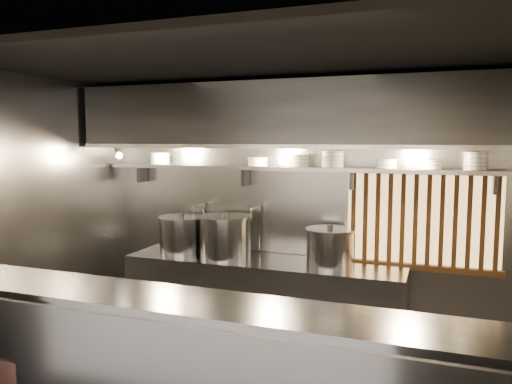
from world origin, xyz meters
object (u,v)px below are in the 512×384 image
Objects in this scene: heat_lamp at (118,150)px; stock_pot_left at (225,236)px; pendant_bulb at (283,161)px; stock_pot_mid at (182,234)px; stock_pot_right at (330,247)px.

stock_pot_left is (1.17, 0.28, -0.94)m from heat_lamp.
heat_lamp is 1.87× the size of pendant_bulb.
pendant_bulb reaches higher than stock_pot_mid.
heat_lamp reaches higher than stock_pot_left.
stock_pot_mid is (-0.57, 0.04, -0.02)m from stock_pot_left.
stock_pot_left is (-0.63, -0.07, -0.83)m from pendant_bulb.
stock_pot_mid is at bearing 179.01° from stock_pot_right.
pendant_bulb is 1.04m from stock_pot_left.
pendant_bulb reaches higher than stock_pot_left.
pendant_bulb is at bearing 1.44° from stock_pot_mid.
stock_pot_mid is at bearing 175.93° from stock_pot_left.
stock_pot_mid is 1.73m from stock_pot_right.
pendant_bulb is (1.80, 0.35, -0.11)m from heat_lamp.
pendant_bulb is at bearing 173.53° from stock_pot_right.
heat_lamp is at bearing -152.02° from stock_pot_mid.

